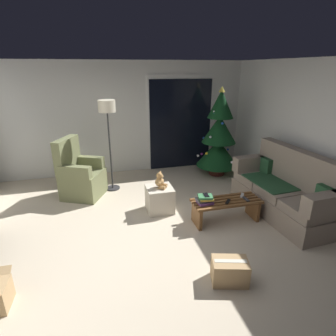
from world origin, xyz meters
TOP-DOWN VIEW (x-y plane):
  - ground_plane at (0.00, 0.00)m, footprint 7.00×7.00m
  - wall_back at (0.00, 3.06)m, footprint 5.72×0.12m
  - patio_door_frame at (1.31, 2.99)m, footprint 1.60×0.02m
  - patio_door_glass at (1.31, 2.97)m, footprint 1.50×0.02m
  - couch at (2.32, 0.29)m, footprint 0.89×1.98m
  - coffee_table at (1.25, 0.29)m, footprint 1.10×0.40m
  - remote_silver at (1.56, 0.36)m, footprint 0.13×0.15m
  - remote_graphite at (1.55, 0.22)m, footprint 0.05×0.16m
  - remote_black at (1.24, 0.22)m, footprint 0.14×0.14m
  - book_stack at (0.88, 0.28)m, footprint 0.26×0.22m
  - cell_phone at (0.90, 0.29)m, footprint 0.09×0.15m
  - christmas_tree at (1.98, 2.25)m, footprint 0.95×0.95m
  - armchair at (-1.02, 1.87)m, footprint 0.92×0.91m
  - floor_lamp at (-0.42, 2.04)m, footprint 0.32×0.32m
  - ottoman at (0.30, 0.90)m, footprint 0.44×0.44m
  - teddy_bear_honey at (0.31, 0.89)m, footprint 0.22×0.21m
  - cardboard_box_taped_mid_floor at (0.70, -0.95)m, footprint 0.47×0.37m

SIDE VIEW (x-z plane):
  - ground_plane at x=0.00m, z-range 0.00..0.00m
  - cardboard_box_taped_mid_floor at x=0.70m, z-range 0.00..0.29m
  - ottoman at x=0.30m, z-range 0.00..0.44m
  - coffee_table at x=1.25m, z-range 0.06..0.44m
  - remote_silver at x=1.56m, z-range 0.38..0.40m
  - remote_graphite at x=1.55m, z-range 0.38..0.40m
  - remote_black at x=1.24m, z-range 0.38..0.40m
  - couch at x=2.32m, z-range -0.14..0.94m
  - armchair at x=-1.02m, z-range -0.16..0.97m
  - book_stack at x=0.88m, z-range 0.37..0.50m
  - cell_phone at x=0.90m, z-range 0.51..0.52m
  - teddy_bear_honey at x=0.31m, z-range 0.41..0.70m
  - christmas_tree at x=1.98m, z-range -0.11..1.87m
  - patio_door_glass at x=1.31m, z-range 0.00..2.10m
  - patio_door_frame at x=1.31m, z-range 0.00..2.20m
  - wall_back at x=0.00m, z-range 0.00..2.50m
  - floor_lamp at x=-0.42m, z-range 0.61..2.40m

